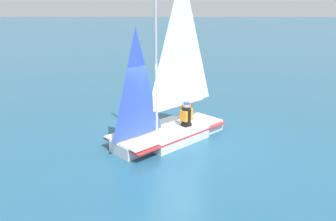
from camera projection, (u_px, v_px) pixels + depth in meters
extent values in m
plane|color=#235675|center=(168.00, 139.00, 10.63)|extent=(260.00, 260.00, 0.00)
cube|color=silver|center=(168.00, 133.00, 10.57)|extent=(2.68, 2.68, 0.36)
cube|color=silver|center=(131.00, 146.00, 9.59)|extent=(1.28, 1.28, 0.36)
cube|color=silver|center=(199.00, 123.00, 11.55)|extent=(1.63, 1.63, 0.36)
cube|color=red|center=(168.00, 130.00, 10.54)|extent=(3.87, 3.86, 0.05)
cube|color=silver|center=(142.00, 136.00, 9.82)|extent=(2.31, 2.31, 0.04)
cylinder|color=#B7B7BC|center=(156.00, 51.00, 9.44)|extent=(0.08, 0.08, 5.00)
cylinder|color=#B7B7BC|center=(181.00, 105.00, 10.69)|extent=(1.56, 1.54, 0.07)
pyramid|color=white|center=(182.00, 39.00, 10.05)|extent=(1.47, 1.45, 4.18)
pyramid|color=blue|center=(137.00, 83.00, 9.23)|extent=(0.96, 0.95, 3.13)
cube|color=black|center=(208.00, 121.00, 11.90)|extent=(0.08, 0.08, 0.25)
cube|color=black|center=(186.00, 129.00, 10.77)|extent=(0.37, 0.37, 0.45)
cylinder|color=black|center=(186.00, 116.00, 10.63)|extent=(0.42, 0.42, 0.50)
cube|color=orange|center=(186.00, 115.00, 10.62)|extent=(0.42, 0.42, 0.35)
sphere|color=tan|center=(187.00, 106.00, 10.52)|extent=(0.22, 0.22, 0.22)
cylinder|color=blue|center=(187.00, 103.00, 10.50)|extent=(0.30, 0.30, 0.06)
cube|color=black|center=(186.00, 122.00, 11.48)|extent=(0.37, 0.37, 0.45)
cylinder|color=white|center=(187.00, 109.00, 11.33)|extent=(0.42, 0.42, 0.50)
cube|color=orange|center=(187.00, 108.00, 11.32)|extent=(0.42, 0.42, 0.35)
sphere|color=brown|center=(187.00, 99.00, 11.23)|extent=(0.22, 0.22, 0.22)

